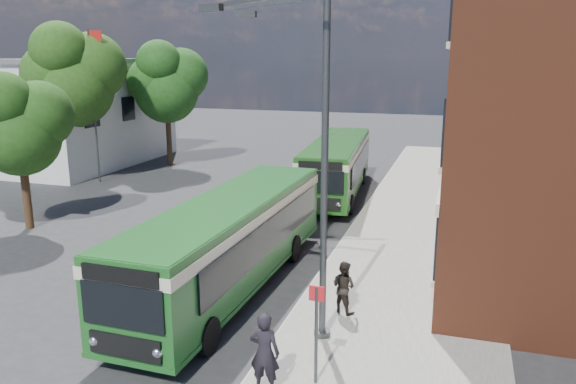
% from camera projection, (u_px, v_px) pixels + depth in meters
% --- Properties ---
extents(ground, '(120.00, 120.00, 0.00)m').
position_uv_depth(ground, '(184.00, 289.00, 18.50)').
color(ground, '#2C2C2F').
rests_on(ground, ground).
extents(pavement, '(6.00, 48.00, 0.15)m').
position_uv_depth(pavement, '(420.00, 235.00, 23.86)').
color(pavement, gray).
rests_on(pavement, ground).
extents(kerb_line, '(0.12, 48.00, 0.01)m').
position_uv_depth(kerb_line, '(350.00, 230.00, 24.77)').
color(kerb_line, beige).
rests_on(kerb_line, ground).
extents(white_building, '(9.40, 13.40, 7.30)m').
position_uv_depth(white_building, '(73.00, 112.00, 39.57)').
color(white_building, silver).
rests_on(white_building, ground).
extents(flagpole, '(0.95, 0.10, 9.00)m').
position_uv_depth(flagpole, '(94.00, 100.00, 33.02)').
color(flagpole, '#3A3C3F').
rests_on(flagpole, ground).
extents(street_lamp, '(2.96, 2.38, 9.00)m').
position_uv_depth(street_lamp, '(311.00, 166.00, 14.11)').
color(street_lamp, '#3A3C3F').
rests_on(street_lamp, ground).
extents(bus_stop_sign, '(0.35, 0.08, 2.52)m').
position_uv_depth(bus_stop_sign, '(316.00, 328.00, 12.62)').
color(bus_stop_sign, '#3A3C3F').
rests_on(bus_stop_sign, ground).
extents(bus_front, '(2.85, 11.94, 3.02)m').
position_uv_depth(bus_front, '(230.00, 235.00, 18.12)').
color(bus_front, '#1D5D21').
rests_on(bus_front, ground).
extents(bus_rear, '(3.53, 11.73, 3.02)m').
position_uv_depth(bus_rear, '(337.00, 162.00, 30.69)').
color(bus_rear, '#1E5219').
rests_on(bus_rear, ground).
extents(pedestrian_a, '(0.70, 0.46, 1.89)m').
position_uv_depth(pedestrian_a, '(265.00, 352.00, 12.39)').
color(pedestrian_a, black).
rests_on(pedestrian_a, pavement).
extents(pedestrian_b, '(0.93, 0.85, 1.56)m').
position_uv_depth(pedestrian_b, '(344.00, 287.00, 16.34)').
color(pedestrian_b, black).
rests_on(pedestrian_b, pavement).
extents(tree_left, '(4.07, 3.87, 6.87)m').
position_uv_depth(tree_left, '(19.00, 124.00, 23.91)').
color(tree_left, '#3C2615').
rests_on(tree_left, ground).
extents(tree_mid, '(5.59, 5.31, 9.43)m').
position_uv_depth(tree_mid, '(73.00, 75.00, 33.09)').
color(tree_mid, '#3C2615').
rests_on(tree_mid, ground).
extents(tree_right, '(5.06, 4.81, 8.55)m').
position_uv_depth(tree_right, '(167.00, 82.00, 38.01)').
color(tree_right, '#3C2615').
rests_on(tree_right, ground).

